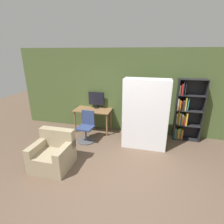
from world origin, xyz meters
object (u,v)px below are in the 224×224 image
office_chair (87,129)px  armchair (53,154)px  mattress_far (146,113)px  bookshelf (185,112)px  mattress_near (145,116)px  monitor (96,99)px

office_chair → armchair: (-0.29, -1.35, -0.05)m
office_chair → mattress_far: bearing=7.1°
office_chair → mattress_far: 1.82m
bookshelf → mattress_near: (-1.12, -0.93, 0.11)m
office_chair → armchair: office_chair is taller
office_chair → mattress_near: bearing=-1.8°
monitor → office_chair: bearing=-91.4°
monitor → mattress_far: bearing=-22.5°
monitor → armchair: bearing=-97.9°
monitor → mattress_near: bearing=-29.7°
mattress_near → armchair: 2.47m
mattress_far → armchair: mattress_far is taller
mattress_far → office_chair: bearing=-172.9°
office_chair → mattress_far: size_ratio=0.48×
bookshelf → mattress_far: 1.31m
mattress_near → mattress_far: (0.00, 0.27, -0.00)m
monitor → mattress_near: 1.94m
armchair → bookshelf: bearing=35.5°
mattress_near → armchair: (-2.00, -1.30, -0.65)m
office_chair → armchair: bearing=-102.2°
bookshelf → mattress_far: (-1.12, -0.67, 0.11)m
bookshelf → mattress_far: bearing=-149.3°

